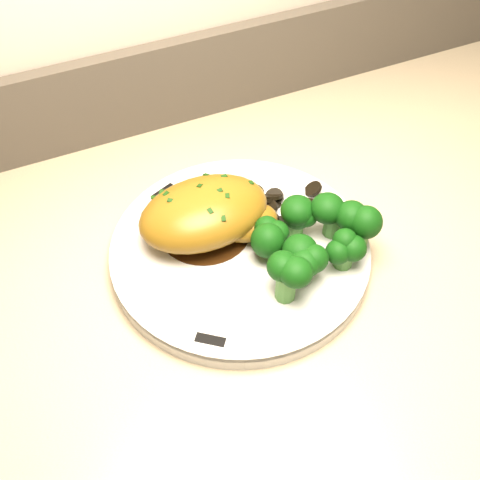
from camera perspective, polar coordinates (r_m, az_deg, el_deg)
name	(u,v)px	position (r m, az deg, el deg)	size (l,w,h in m)	color
counter	(414,375)	(1.12, 16.13, -12.18)	(1.97, 0.65, 0.97)	brown
plate	(240,252)	(0.67, 0.00, -1.11)	(0.29, 0.29, 0.02)	silver
rim_accent_0	(345,222)	(0.70, 9.88, 1.70)	(0.03, 0.01, 0.00)	black
rim_accent_1	(164,192)	(0.73, -7.19, 4.58)	(0.03, 0.01, 0.00)	black
rim_accent_2	(210,340)	(0.59, -2.83, -9.45)	(0.03, 0.01, 0.00)	black
gravy_pool	(205,230)	(0.68, -3.34, 0.93)	(0.10, 0.10, 0.00)	black
chicken_breast	(209,214)	(0.66, -2.95, 2.49)	(0.15, 0.10, 0.06)	#916519
mushroom_pile	(281,211)	(0.70, 3.91, 2.80)	(0.10, 0.07, 0.03)	black
broccoli_florets	(314,239)	(0.64, 7.04, 0.13)	(0.14, 0.11, 0.05)	#478337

